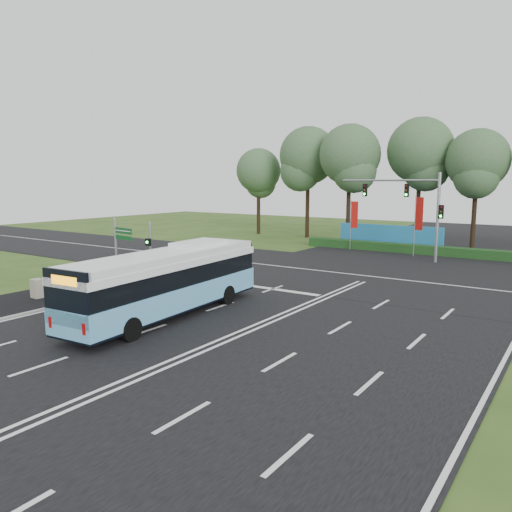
% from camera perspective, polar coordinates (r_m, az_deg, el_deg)
% --- Properties ---
extents(ground, '(120.00, 120.00, 0.00)m').
position_cam_1_polar(ground, '(23.62, 2.23, -7.00)').
color(ground, '#2D4B19').
rests_on(ground, ground).
extents(road_main, '(20.00, 120.00, 0.04)m').
position_cam_1_polar(road_main, '(23.61, 2.23, -6.95)').
color(road_main, black).
rests_on(road_main, ground).
extents(road_cross, '(120.00, 14.00, 0.05)m').
position_cam_1_polar(road_cross, '(34.14, 12.96, -2.31)').
color(road_cross, black).
rests_on(road_cross, ground).
extents(bike_path, '(5.00, 18.00, 0.06)m').
position_cam_1_polar(bike_path, '(30.11, -21.72, -4.14)').
color(bike_path, black).
rests_on(bike_path, ground).
extents(kerb_strip, '(0.25, 18.00, 0.12)m').
position_cam_1_polar(kerb_strip, '(28.19, -18.97, -4.77)').
color(kerb_strip, gray).
rests_on(kerb_strip, ground).
extents(city_bus, '(3.26, 11.79, 3.34)m').
position_cam_1_polar(city_bus, '(23.68, -10.00, -2.89)').
color(city_bus, '#5AA6D1').
rests_on(city_bus, ground).
extents(pedestrian_signal, '(0.32, 0.44, 3.91)m').
position_cam_1_polar(pedestrian_signal, '(31.02, -12.00, 0.59)').
color(pedestrian_signal, gray).
rests_on(pedestrian_signal, ground).
extents(street_sign, '(1.70, 0.36, 4.39)m').
position_cam_1_polar(street_sign, '(28.94, -15.36, 1.11)').
color(street_sign, gray).
rests_on(street_sign, ground).
extents(utility_cabinet, '(0.69, 0.59, 1.08)m').
position_cam_1_polar(utility_cabinet, '(29.61, -23.70, -3.46)').
color(utility_cabinet, '#A49C84').
rests_on(utility_cabinet, ground).
extents(banner_flag_left, '(0.66, 0.25, 4.60)m').
position_cam_1_polar(banner_flag_left, '(46.95, 11.07, 4.32)').
color(banner_flag_left, gray).
rests_on(banner_flag_left, ground).
extents(banner_flag_mid, '(0.74, 0.24, 5.14)m').
position_cam_1_polar(banner_flag_mid, '(43.81, 18.02, 4.20)').
color(banner_flag_mid, gray).
rests_on(banner_flag_mid, ground).
extents(traffic_light_gantry, '(8.41, 0.28, 7.00)m').
position_cam_1_polar(traffic_light_gantry, '(41.57, 17.73, 5.85)').
color(traffic_light_gantry, gray).
rests_on(traffic_light_gantry, ground).
extents(hedge, '(22.00, 1.20, 0.80)m').
position_cam_1_polar(hedge, '(45.83, 18.66, 0.66)').
color(hedge, '#143714').
rests_on(hedge, ground).
extents(blue_hoarding, '(10.00, 0.30, 2.20)m').
position_cam_1_polar(blue_hoarding, '(49.29, 15.01, 2.16)').
color(blue_hoarding, '#1E6FA2').
rests_on(blue_hoarding, ground).
extents(eucalyptus_row, '(47.41, 8.75, 12.68)m').
position_cam_1_polar(eucalyptus_row, '(52.27, 19.42, 10.49)').
color(eucalyptus_row, black).
rests_on(eucalyptus_row, ground).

